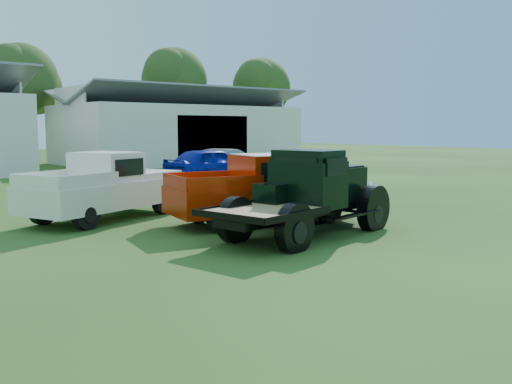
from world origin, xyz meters
TOP-DOWN VIEW (x-y plane):
  - ground at (0.00, 0.00)m, footprint 120.00×120.00m
  - shed_right at (14.00, 27.00)m, footprint 16.80×9.20m
  - tree_c at (5.00, 33.00)m, footprint 5.40×5.40m
  - tree_d at (18.00, 34.00)m, footprint 6.00×6.00m
  - tree_e at (26.00, 32.00)m, footprint 5.70×5.70m
  - vintage_flatbed at (1.19, 0.63)m, footprint 5.30×2.90m
  - red_pickup at (1.58, 2.68)m, footprint 5.29×2.93m
  - white_pickup at (-1.30, 5.87)m, footprint 5.24×3.55m
  - misc_car_blue at (7.15, 12.97)m, footprint 4.86×2.41m
  - misc_car_grey at (9.30, 14.70)m, footprint 4.60×2.82m

SIDE VIEW (x-z plane):
  - ground at x=0.00m, z-range 0.00..0.00m
  - misc_car_grey at x=9.30m, z-range 0.00..1.43m
  - misc_car_blue at x=7.15m, z-range 0.00..1.59m
  - white_pickup at x=-1.30m, z-range 0.00..1.80m
  - red_pickup at x=1.58m, z-range 0.00..1.82m
  - vintage_flatbed at x=1.19m, z-range 0.00..1.99m
  - shed_right at x=14.00m, z-range 0.00..5.20m
  - tree_c at x=5.00m, z-range 0.00..9.00m
  - tree_e at x=26.00m, z-range 0.00..9.50m
  - tree_d at x=18.00m, z-range 0.00..10.00m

